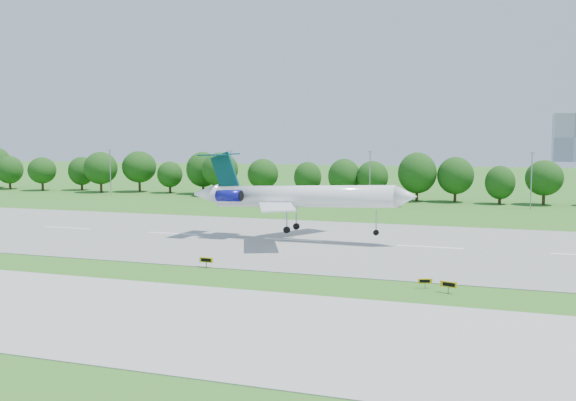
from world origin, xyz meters
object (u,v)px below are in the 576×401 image
object	(u,v)px
taxi_sign_left	(206,260)
service_vehicle_b	(393,204)
service_vehicle_a	(355,202)
airliner	(292,195)

from	to	relation	value
taxi_sign_left	service_vehicle_b	size ratio (longest dim) A/B	0.44
taxi_sign_left	service_vehicle_a	distance (m)	75.85
airliner	taxi_sign_left	bearing A→B (deg)	-95.63
airliner	service_vehicle_b	size ratio (longest dim) A/B	9.01
airliner	service_vehicle_b	bearing A→B (deg)	85.36
service_vehicle_b	service_vehicle_a	bearing A→B (deg)	65.31
service_vehicle_a	service_vehicle_b	size ratio (longest dim) A/B	1.03
taxi_sign_left	service_vehicle_a	xyz separation A→B (m)	(0.52, 75.85, -0.23)
service_vehicle_a	airliner	bearing A→B (deg)	-157.73
service_vehicle_a	service_vehicle_b	world-z (taller)	service_vehicle_b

